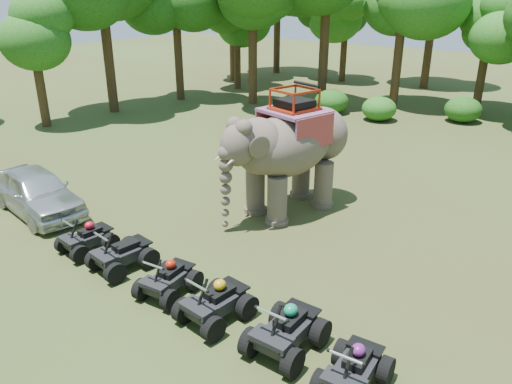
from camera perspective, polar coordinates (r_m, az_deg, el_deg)
ground at (r=14.47m, az=-2.95°, el=-8.41°), size 110.00×110.00×0.00m
elephant at (r=17.20m, az=4.00°, el=4.78°), size 3.43×5.63×4.41m
parked_car at (r=19.00m, az=-23.78°, el=0.06°), size 4.83×2.45×1.58m
atv_0 at (r=15.75m, az=-18.84°, el=-4.58°), size 1.26×1.64×1.15m
atv_1 at (r=14.51m, az=-15.12°, el=-6.31°), size 1.40×1.81×1.25m
atv_2 at (r=13.15m, az=-10.06°, el=-9.30°), size 1.33×1.69×1.16m
atv_3 at (r=12.06m, az=-4.67°, el=-11.87°), size 1.38×1.81×1.28m
atv_4 at (r=11.16m, az=3.50°, el=-14.86°), size 1.38×1.85×1.34m
atv_5 at (r=10.46m, az=11.19°, el=-18.78°), size 1.34×1.74×1.21m
tree_0 at (r=34.44m, az=24.72°, el=14.16°), size 5.03×5.03×7.18m
tree_21 at (r=30.52m, az=-23.73°, el=13.06°), size 4.72×4.72×6.75m
tree_22 at (r=32.75m, az=-16.82°, el=17.32°), size 6.96×6.96×9.94m
tree_23 at (r=35.65m, az=-8.97°, el=16.83°), size 5.67×5.67×8.10m
tree_24 at (r=33.83m, az=-0.39°, el=17.99°), size 6.65×6.65×9.50m
tree_25 at (r=34.27m, az=7.88°, el=18.24°), size 6.98×6.98×9.97m
tree_26 at (r=34.07m, az=16.16°, el=16.82°), size 6.34×6.34×9.06m
tree_27 at (r=42.77m, az=-2.69°, el=18.47°), size 6.18×6.18×8.83m
tree_28 at (r=44.05m, az=8.05°, el=17.52°), size 5.23×5.23×7.47m
tree_31 at (r=41.48m, az=19.50°, el=18.16°), size 7.19×7.19×10.27m
tree_32 at (r=43.06m, az=10.10°, el=17.20°), size 5.14×5.14×7.34m
tree_35 at (r=46.78m, az=2.44°, el=19.24°), size 6.66×6.66×9.51m
tree_37 at (r=39.28m, az=-2.17°, el=16.80°), size 4.92×4.92×7.03m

